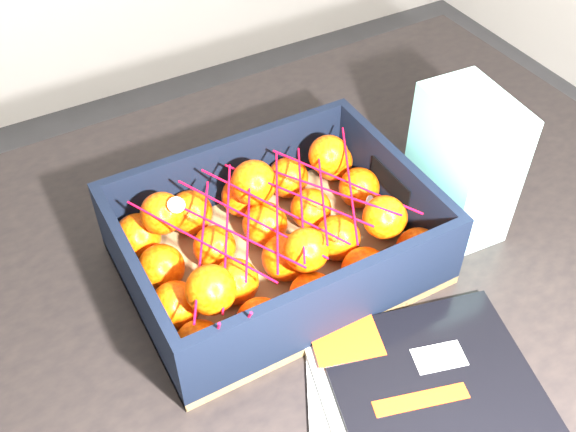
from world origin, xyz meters
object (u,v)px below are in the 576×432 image
magazine_stack (436,431)px  retail_carton (463,165)px  table (275,318)px  produce_crate (276,246)px

magazine_stack → retail_carton: size_ratio=1.84×
table → magazine_stack: bearing=-82.1°
table → produce_crate: 0.13m
magazine_stack → produce_crate: size_ratio=0.97×
table → magazine_stack: (0.04, -0.27, 0.11)m
table → retail_carton: bearing=-8.3°
table → magazine_stack: 0.29m
magazine_stack → produce_crate: (-0.03, 0.28, 0.02)m
table → magazine_stack: size_ratio=3.51×
produce_crate → retail_carton: (0.24, -0.04, 0.06)m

